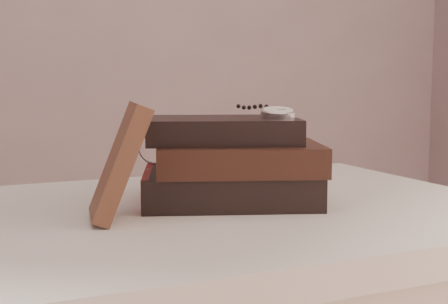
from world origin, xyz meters
name	(u,v)px	position (x,y,z in m)	size (l,w,h in m)	color
table	(161,276)	(0.00, 0.35, 0.66)	(1.00, 0.60, 0.75)	beige
book_stack	(231,163)	(0.11, 0.36, 0.81)	(0.29, 0.25, 0.12)	black
journal	(120,162)	(-0.06, 0.32, 0.83)	(0.02, 0.09, 0.15)	#3B2016
pocket_watch	(277,112)	(0.17, 0.33, 0.88)	(0.07, 0.16, 0.02)	silver
eyeglasses	(171,149)	(0.06, 0.47, 0.82)	(0.14, 0.15, 0.05)	silver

